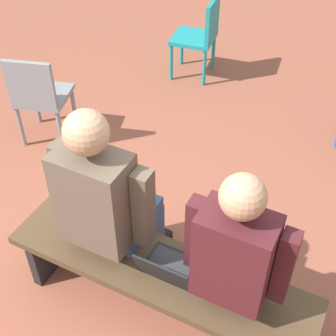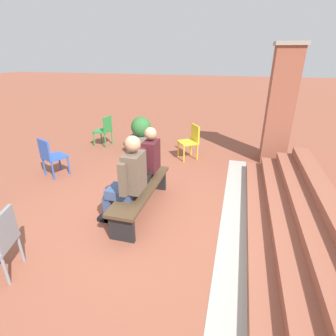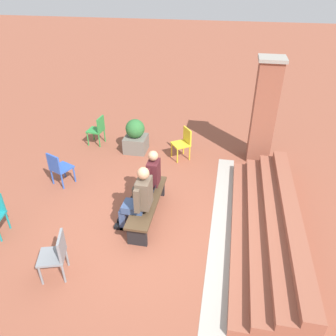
# 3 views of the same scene
# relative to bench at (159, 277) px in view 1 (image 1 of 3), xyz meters

# --- Properties ---
(ground_plane) EXTENTS (60.00, 60.00, 0.00)m
(ground_plane) POSITION_rel_bench_xyz_m (0.33, 0.12, -0.35)
(ground_plane) COLOR brown
(bench) EXTENTS (1.80, 0.44, 0.45)m
(bench) POSITION_rel_bench_xyz_m (0.00, 0.00, 0.00)
(bench) COLOR #4C3823
(bench) RESTS_ON ground
(person_student) EXTENTS (0.53, 0.67, 1.33)m
(person_student) POSITION_rel_bench_xyz_m (-0.43, -0.07, 0.36)
(person_student) COLOR #4C473D
(person_student) RESTS_ON ground
(person_adult) EXTENTS (0.58, 0.73, 1.41)m
(person_adult) POSITION_rel_bench_xyz_m (0.34, -0.07, 0.39)
(person_adult) COLOR #384C75
(person_adult) RESTS_ON ground
(laptop) EXTENTS (0.32, 0.29, 0.21)m
(laptop) POSITION_rel_bench_xyz_m (-0.08, 0.01, 0.15)
(laptop) COLOR black
(laptop) RESTS_ON bench
(plastic_chair_mid_courtyard) EXTENTS (0.53, 0.53, 0.84)m
(plastic_chair_mid_courtyard) POSITION_rel_bench_xyz_m (1.71, -1.09, 0.13)
(plastic_chair_mid_courtyard) COLOR gray
(plastic_chair_mid_courtyard) RESTS_ON ground
(plastic_chair_foreground) EXTENTS (0.47, 0.47, 0.84)m
(plastic_chair_foreground) POSITION_rel_bench_xyz_m (0.98, -2.76, 0.13)
(plastic_chair_foreground) COLOR teal
(plastic_chair_foreground) RESTS_ON ground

